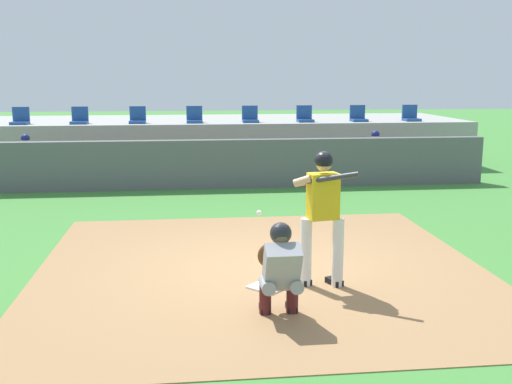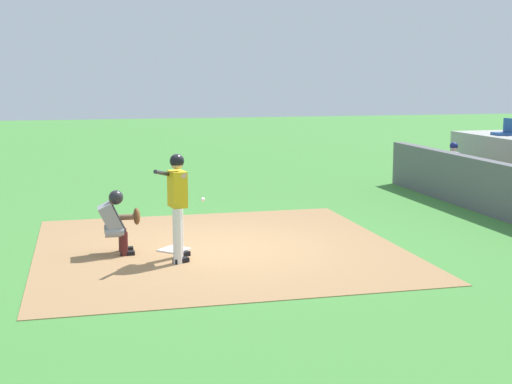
{
  "view_description": "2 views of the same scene",
  "coord_description": "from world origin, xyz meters",
  "px_view_note": "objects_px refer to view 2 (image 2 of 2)",
  "views": [
    {
      "loc": [
        -1.02,
        -8.3,
        2.75
      ],
      "look_at": [
        0.0,
        0.7,
        1.0
      ],
      "focal_mm": 42.41,
      "sensor_mm": 36.0,
      "label": 1
    },
    {
      "loc": [
        12.29,
        -2.32,
        3.06
      ],
      "look_at": [
        0.0,
        0.7,
        1.0
      ],
      "focal_mm": 50.02,
      "sensor_mm": 36.0,
      "label": 2
    }
  ],
  "objects_px": {
    "home_plate": "(174,250)",
    "catcher_crouched": "(117,220)",
    "batter_at_plate": "(177,200)",
    "dugout_player_0": "(449,165)",
    "stadium_seat_0": "(505,130)"
  },
  "relations": [
    {
      "from": "catcher_crouched",
      "to": "stadium_seat_0",
      "type": "height_order",
      "value": "stadium_seat_0"
    },
    {
      "from": "batter_at_plate",
      "to": "dugout_player_0",
      "type": "height_order",
      "value": "batter_at_plate"
    },
    {
      "from": "home_plate",
      "to": "catcher_crouched",
      "type": "distance_m",
      "value": 1.13
    },
    {
      "from": "catcher_crouched",
      "to": "dugout_player_0",
      "type": "distance_m",
      "value": 10.44
    },
    {
      "from": "catcher_crouched",
      "to": "stadium_seat_0",
      "type": "distance_m",
      "value": 12.55
    },
    {
      "from": "dugout_player_0",
      "to": "batter_at_plate",
      "type": "bearing_deg",
      "value": -54.65
    },
    {
      "from": "stadium_seat_0",
      "to": "home_plate",
      "type": "bearing_deg",
      "value": -60.81
    },
    {
      "from": "home_plate",
      "to": "dugout_player_0",
      "type": "distance_m",
      "value": 9.63
    },
    {
      "from": "batter_at_plate",
      "to": "catcher_crouched",
      "type": "relative_size",
      "value": 0.96
    },
    {
      "from": "home_plate",
      "to": "catcher_crouched",
      "type": "bearing_deg",
      "value": -90.5
    },
    {
      "from": "home_plate",
      "to": "batter_at_plate",
      "type": "distance_m",
      "value": 1.23
    },
    {
      "from": "home_plate",
      "to": "stadium_seat_0",
      "type": "bearing_deg",
      "value": 119.19
    },
    {
      "from": "home_plate",
      "to": "stadium_seat_0",
      "type": "distance_m",
      "value": 11.76
    },
    {
      "from": "catcher_crouched",
      "to": "stadium_seat_0",
      "type": "bearing_deg",
      "value": 116.99
    },
    {
      "from": "home_plate",
      "to": "dugout_player_0",
      "type": "bearing_deg",
      "value": 122.03
    }
  ]
}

